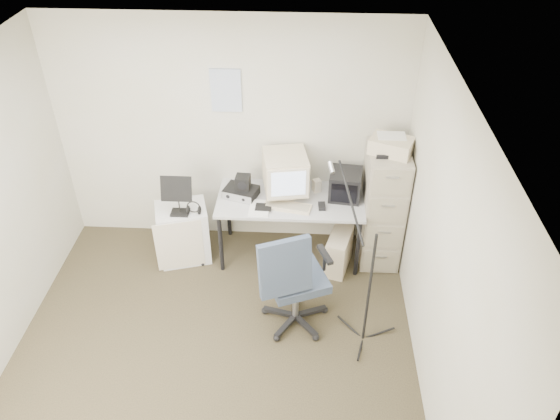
# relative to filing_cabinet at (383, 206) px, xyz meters

# --- Properties ---
(floor) EXTENTS (3.60, 3.60, 0.01)m
(floor) POSITION_rel_filing_cabinet_xyz_m (-1.58, -1.48, -0.66)
(floor) COLOR #2E291C
(floor) RESTS_ON ground
(ceiling) EXTENTS (3.60, 3.60, 0.01)m
(ceiling) POSITION_rel_filing_cabinet_xyz_m (-1.58, -1.48, 1.85)
(ceiling) COLOR white
(ceiling) RESTS_ON ground
(wall_back) EXTENTS (3.60, 0.02, 2.50)m
(wall_back) POSITION_rel_filing_cabinet_xyz_m (-1.58, 0.32, 0.60)
(wall_back) COLOR beige
(wall_back) RESTS_ON ground
(wall_right) EXTENTS (0.02, 3.60, 2.50)m
(wall_right) POSITION_rel_filing_cabinet_xyz_m (0.22, -1.48, 0.60)
(wall_right) COLOR beige
(wall_right) RESTS_ON ground
(wall_calendar) EXTENTS (0.30, 0.02, 0.44)m
(wall_calendar) POSITION_rel_filing_cabinet_xyz_m (-1.60, 0.31, 1.10)
(wall_calendar) COLOR white
(wall_calendar) RESTS_ON wall_back
(filing_cabinet) EXTENTS (0.40, 0.60, 1.30)m
(filing_cabinet) POSITION_rel_filing_cabinet_xyz_m (0.00, 0.00, 0.00)
(filing_cabinet) COLOR tan
(filing_cabinet) RESTS_ON floor
(printer) EXTENTS (0.46, 0.39, 0.15)m
(printer) POSITION_rel_filing_cabinet_xyz_m (0.00, -0.02, 0.73)
(printer) COLOR beige
(printer) RESTS_ON filing_cabinet
(desk) EXTENTS (1.50, 0.70, 0.73)m
(desk) POSITION_rel_filing_cabinet_xyz_m (-0.95, -0.03, -0.29)
(desk) COLOR #AFAFAF
(desk) RESTS_ON floor
(crt_monitor) EXTENTS (0.50, 0.51, 0.47)m
(crt_monitor) POSITION_rel_filing_cabinet_xyz_m (-1.01, 0.04, 0.31)
(crt_monitor) COLOR beige
(crt_monitor) RESTS_ON desk
(crt_tv) EXTENTS (0.35, 0.37, 0.29)m
(crt_tv) POSITION_rel_filing_cabinet_xyz_m (-0.40, 0.05, 0.22)
(crt_tv) COLOR black
(crt_tv) RESTS_ON desk
(desk_speaker) EXTENTS (0.10, 0.10, 0.14)m
(desk_speaker) POSITION_rel_filing_cabinet_xyz_m (-0.68, 0.12, 0.15)
(desk_speaker) COLOR beige
(desk_speaker) RESTS_ON desk
(keyboard) EXTENTS (0.49, 0.25, 0.03)m
(keyboard) POSITION_rel_filing_cabinet_xyz_m (-0.97, -0.19, 0.09)
(keyboard) COLOR beige
(keyboard) RESTS_ON desk
(mouse) EXTENTS (0.08, 0.12, 0.04)m
(mouse) POSITION_rel_filing_cabinet_xyz_m (-0.63, -0.17, 0.10)
(mouse) COLOR black
(mouse) RESTS_ON desk
(radio_receiver) EXTENTS (0.38, 0.32, 0.09)m
(radio_receiver) POSITION_rel_filing_cabinet_xyz_m (-1.46, -0.00, 0.13)
(radio_receiver) COLOR black
(radio_receiver) RESTS_ON desk
(radio_speaker) EXTENTS (0.15, 0.14, 0.14)m
(radio_speaker) POSITION_rel_filing_cabinet_xyz_m (-1.44, 0.00, 0.25)
(radio_speaker) COLOR black
(radio_speaker) RESTS_ON radio_receiver
(papers) EXTENTS (0.21, 0.28, 0.02)m
(papers) POSITION_rel_filing_cabinet_xyz_m (-1.25, -0.22, 0.09)
(papers) COLOR white
(papers) RESTS_ON desk
(pc_tower) EXTENTS (0.31, 0.49, 0.42)m
(pc_tower) POSITION_rel_filing_cabinet_xyz_m (-0.43, -0.22, -0.44)
(pc_tower) COLOR beige
(pc_tower) RESTS_ON floor
(office_chair) EXTENTS (0.85, 0.85, 1.13)m
(office_chair) POSITION_rel_filing_cabinet_xyz_m (-0.86, -1.01, -0.08)
(office_chair) COLOR #363C48
(office_chair) RESTS_ON floor
(side_cart) EXTENTS (0.61, 0.54, 0.64)m
(side_cart) POSITION_rel_filing_cabinet_xyz_m (-2.08, -0.13, -0.33)
(side_cart) COLOR silver
(side_cart) RESTS_ON floor
(music_stand) EXTENTS (0.31, 0.17, 0.45)m
(music_stand) POSITION_rel_filing_cabinet_xyz_m (-2.06, -0.21, 0.21)
(music_stand) COLOR black
(music_stand) RESTS_ON side_cart
(headphones) EXTENTS (0.20, 0.20, 0.03)m
(headphones) POSITION_rel_filing_cabinet_xyz_m (-1.92, -0.21, 0.04)
(headphones) COLOR black
(headphones) RESTS_ON side_cart
(mic_stand) EXTENTS (0.03, 0.03, 1.61)m
(mic_stand) POSITION_rel_filing_cabinet_xyz_m (-0.23, -1.19, 0.15)
(mic_stand) COLOR black
(mic_stand) RESTS_ON floor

